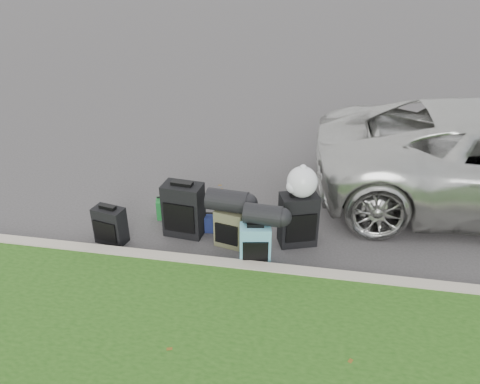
% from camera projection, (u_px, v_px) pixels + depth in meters
% --- Properties ---
extents(ground, '(120.00, 120.00, 0.00)m').
position_uv_depth(ground, '(244.00, 231.00, 7.05)').
color(ground, '#383535').
rests_on(ground, ground).
extents(curb, '(120.00, 0.18, 0.15)m').
position_uv_depth(curb, '(232.00, 267.00, 6.14)').
color(curb, '#9E937F').
rests_on(curb, ground).
extents(suitcase_small_black, '(0.48, 0.33, 0.55)m').
position_uv_depth(suitcase_small_black, '(110.00, 225.00, 6.67)').
color(suitcase_small_black, black).
rests_on(suitcase_small_black, ground).
extents(suitcase_large_black_left, '(0.59, 0.39, 0.81)m').
position_uv_depth(suitcase_large_black_left, '(184.00, 210.00, 6.80)').
color(suitcase_large_black_left, black).
rests_on(suitcase_large_black_left, ground).
extents(suitcase_olive, '(0.46, 0.34, 0.56)m').
position_uv_depth(suitcase_olive, '(230.00, 228.00, 6.61)').
color(suitcase_olive, '#3F4029').
rests_on(suitcase_olive, ground).
extents(suitcase_teal, '(0.44, 0.31, 0.58)m').
position_uv_depth(suitcase_teal, '(255.00, 245.00, 6.21)').
color(suitcase_teal, teal).
rests_on(suitcase_teal, ground).
extents(suitcase_large_black_right, '(0.59, 0.46, 0.78)m').
position_uv_depth(suitcase_large_black_right, '(298.00, 220.00, 6.59)').
color(suitcase_large_black_right, black).
rests_on(suitcase_large_black_right, ground).
extents(tote_green, '(0.33, 0.29, 0.31)m').
position_uv_depth(tote_green, '(166.00, 208.00, 7.33)').
color(tote_green, '#166627').
rests_on(tote_green, ground).
extents(tote_navy, '(0.26, 0.21, 0.26)m').
position_uv_depth(tote_navy, '(213.00, 223.00, 7.00)').
color(tote_navy, '#161F4D').
rests_on(tote_navy, ground).
extents(duffel_left, '(0.59, 0.35, 0.31)m').
position_uv_depth(duffel_left, '(227.00, 201.00, 6.40)').
color(duffel_left, black).
rests_on(duffel_left, suitcase_olive).
extents(duffel_right, '(0.51, 0.31, 0.28)m').
position_uv_depth(duffel_right, '(263.00, 215.00, 6.06)').
color(duffel_right, black).
rests_on(duffel_right, suitcase_teal).
extents(trash_bag, '(0.42, 0.42, 0.42)m').
position_uv_depth(trash_bag, '(302.00, 182.00, 6.30)').
color(trash_bag, silver).
rests_on(trash_bag, suitcase_large_black_right).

